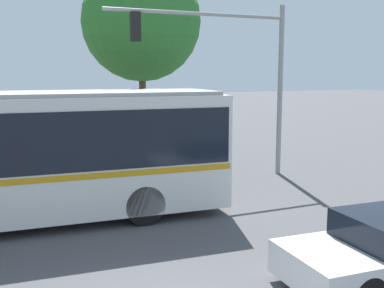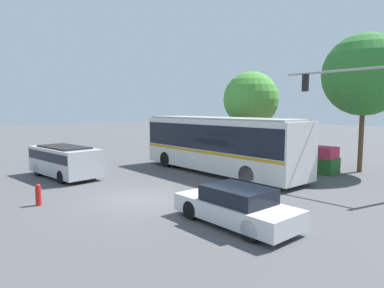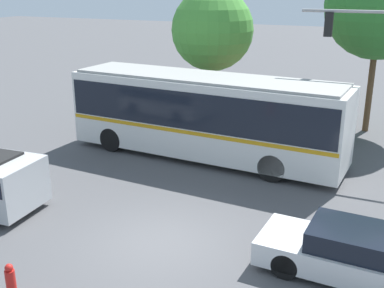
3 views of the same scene
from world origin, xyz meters
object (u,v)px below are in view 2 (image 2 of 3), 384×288
(city_bus, at_px, (219,142))
(street_tree_left, at_px, (251,99))
(fire_hydrant, at_px, (38,195))
(traffic_light_pole, at_px, (378,102))
(street_tree_centre, at_px, (364,75))
(sedan_foreground, at_px, (236,206))
(suv_left_lane, at_px, (65,159))

(city_bus, height_order, street_tree_left, street_tree_left)
(street_tree_left, bearing_deg, fire_hydrant, -84.60)
(traffic_light_pole, xyz_separation_m, street_tree_centre, (-2.13, 4.09, 1.64))
(fire_hydrant, bearing_deg, sedan_foreground, 29.89)
(city_bus, distance_m, street_tree_centre, 9.35)
(city_bus, xyz_separation_m, street_tree_left, (-1.94, 5.66, 2.59))
(suv_left_lane, height_order, fire_hydrant, suv_left_lane)
(street_tree_centre, distance_m, fire_hydrant, 18.41)
(traffic_light_pole, distance_m, fire_hydrant, 15.36)
(traffic_light_pole, xyz_separation_m, street_tree_left, (-9.70, 3.38, 0.34))
(street_tree_left, relative_size, street_tree_centre, 0.80)
(suv_left_lane, height_order, traffic_light_pole, traffic_light_pole)
(sedan_foreground, xyz_separation_m, traffic_light_pole, (1.43, 8.56, 3.51))
(street_tree_centre, bearing_deg, traffic_light_pole, -62.51)
(street_tree_left, bearing_deg, suv_left_lane, -103.94)
(city_bus, bearing_deg, fire_hydrant, 91.28)
(sedan_foreground, relative_size, fire_hydrant, 5.13)
(sedan_foreground, height_order, fire_hydrant, sedan_foreground)
(street_tree_left, bearing_deg, street_tree_centre, 5.35)
(sedan_foreground, xyz_separation_m, suv_left_lane, (-11.43, -0.82, 0.40))
(city_bus, height_order, sedan_foreground, city_bus)
(traffic_light_pole, relative_size, street_tree_left, 1.01)
(city_bus, xyz_separation_m, traffic_light_pole, (7.76, 2.28, 2.25))
(street_tree_left, height_order, fire_hydrant, street_tree_left)
(suv_left_lane, relative_size, fire_hydrant, 5.72)
(sedan_foreground, relative_size, traffic_light_pole, 0.67)
(city_bus, relative_size, suv_left_lane, 2.28)
(sedan_foreground, distance_m, traffic_light_pole, 9.36)
(traffic_light_pole, distance_m, street_tree_centre, 4.89)
(suv_left_lane, distance_m, street_tree_left, 13.58)
(street_tree_centre, height_order, fire_hydrant, street_tree_centre)
(city_bus, bearing_deg, street_tree_centre, -127.67)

